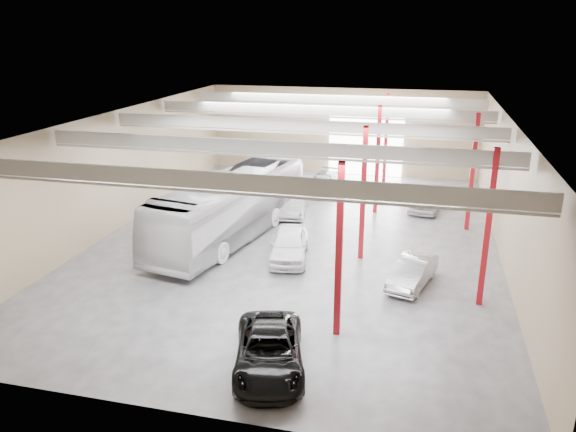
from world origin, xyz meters
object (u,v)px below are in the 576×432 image
at_px(car_row_a, 289,244).
at_px(car_row_b, 292,201).
at_px(car_row_c, 324,183).
at_px(car_right_near, 412,272).
at_px(coach_bus, 231,206).
at_px(car_right_far, 426,197).
at_px(black_sedan, 269,351).

height_order(car_row_a, car_row_b, car_row_b).
distance_m(car_row_c, car_right_near, 16.27).
bearing_deg(car_row_c, car_row_b, -96.13).
bearing_deg(car_row_c, car_right_near, -59.57).
height_order(coach_bus, car_right_far, coach_bus).
distance_m(car_row_a, car_row_c, 12.98).
height_order(coach_bus, car_row_a, coach_bus).
xyz_separation_m(coach_bus, car_row_b, (2.35, 5.15, -1.08)).
height_order(black_sedan, car_row_a, car_row_a).
relative_size(coach_bus, car_right_far, 2.92).
xyz_separation_m(black_sedan, car_right_near, (4.68, 8.23, -0.06)).
relative_size(car_row_c, car_right_near, 1.19).
xyz_separation_m(black_sedan, car_row_a, (-1.70, 10.00, 0.08)).
bearing_deg(coach_bus, car_row_b, 76.05).
xyz_separation_m(black_sedan, car_row_c, (-2.23, 22.97, -0.03)).
relative_size(coach_bus, car_row_c, 2.87).
relative_size(car_row_b, car_right_near, 1.25).
distance_m(black_sedan, car_right_near, 9.47).
relative_size(coach_bus, car_right_near, 3.42).
bearing_deg(car_row_a, car_right_far, 47.29).
height_order(black_sedan, car_row_b, car_row_b).
height_order(car_row_a, car_row_c, car_row_a).
xyz_separation_m(car_row_c, car_right_far, (7.39, -2.45, 0.10)).
height_order(black_sedan, car_right_far, car_right_far).
bearing_deg(car_right_near, car_right_far, 103.56).
height_order(car_row_c, car_right_near, car_row_c).
bearing_deg(car_right_near, car_row_a, -179.70).
height_order(coach_bus, black_sedan, coach_bus).
bearing_deg(car_row_c, black_sedan, -79.17).
relative_size(car_right_near, car_right_far, 0.86).
bearing_deg(car_row_c, car_right_far, -13.03).
bearing_deg(car_row_b, black_sedan, -86.85).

